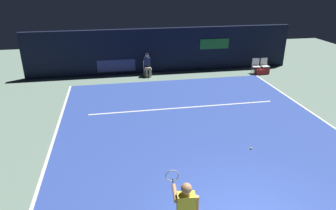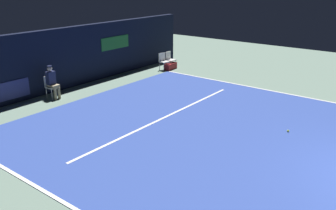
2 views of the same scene
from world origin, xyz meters
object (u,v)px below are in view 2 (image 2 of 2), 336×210
(equipment_bag, at_px, (170,66))
(line_judge_on_chair, at_px, (52,82))
(courtside_chair_near, at_px, (170,59))
(tennis_ball, at_px, (288,131))
(courtside_chair_far, at_px, (163,60))

(equipment_bag, bearing_deg, line_judge_on_chair, 167.28)
(courtside_chair_near, bearing_deg, tennis_ball, -119.04)
(line_judge_on_chair, xyz_separation_m, courtside_chair_near, (6.92, -0.62, -0.18))
(line_judge_on_chair, xyz_separation_m, tennis_ball, (2.43, -8.72, -0.64))
(line_judge_on_chair, bearing_deg, equipment_bag, -6.99)
(courtside_chair_far, bearing_deg, equipment_bag, -36.09)
(courtside_chair_near, distance_m, tennis_ball, 9.27)
(courtside_chair_near, distance_m, courtside_chair_far, 0.54)
(courtside_chair_far, xyz_separation_m, equipment_bag, (0.31, -0.23, -0.34))
(line_judge_on_chair, distance_m, courtside_chair_far, 6.42)
(line_judge_on_chair, relative_size, equipment_bag, 1.57)
(line_judge_on_chair, height_order, courtside_chair_far, line_judge_on_chair)
(tennis_ball, bearing_deg, courtside_chair_near, 60.96)
(courtside_chair_near, height_order, courtside_chair_far, same)
(tennis_ball, height_order, equipment_bag, equipment_bag)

